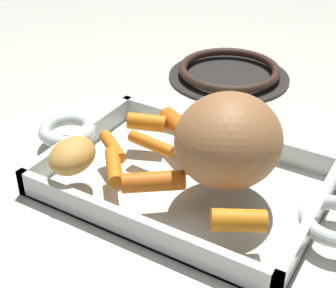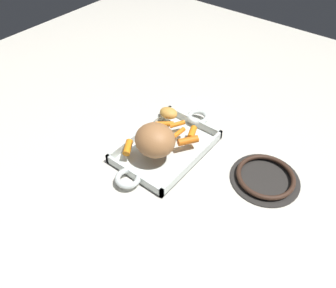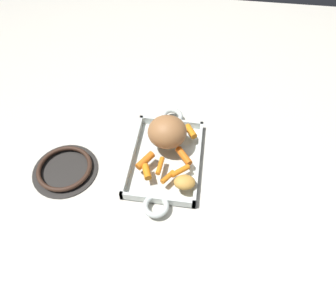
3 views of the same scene
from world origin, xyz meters
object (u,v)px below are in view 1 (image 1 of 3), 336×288
at_px(baby_carrot_long, 113,147).
at_px(baby_carrot_southwest, 152,144).
at_px(baby_carrot_southeast, 153,182).
at_px(baby_carrot_center_right, 114,167).
at_px(baby_carrot_northwest, 178,126).
at_px(stove_burner_rear, 229,72).
at_px(baby_carrot_northeast, 147,122).
at_px(baby_carrot_short, 238,220).
at_px(potato_corner, 72,156).
at_px(pork_roast, 230,138).
at_px(roasting_dish, 184,178).

bearing_deg(baby_carrot_long, baby_carrot_southwest, 38.38).
height_order(baby_carrot_southeast, baby_carrot_center_right, baby_carrot_southeast).
bearing_deg(baby_carrot_northwest, baby_carrot_southwest, -101.78).
distance_m(baby_carrot_southeast, stove_burner_rear, 0.37).
bearing_deg(stove_burner_rear, baby_carrot_northeast, -89.17).
xyz_separation_m(baby_carrot_northwest, stove_burner_rear, (-0.04, 0.25, -0.03)).
bearing_deg(baby_carrot_short, stove_burner_rear, 115.77).
xyz_separation_m(baby_carrot_northeast, baby_carrot_short, (0.18, -0.11, 0.00)).
height_order(baby_carrot_northwest, potato_corner, potato_corner).
height_order(pork_roast, baby_carrot_long, pork_roast).
height_order(baby_carrot_southeast, baby_carrot_southwest, baby_carrot_southeast).
distance_m(baby_carrot_northwest, baby_carrot_northeast, 0.04).
xyz_separation_m(baby_carrot_southwest, potato_corner, (-0.05, -0.08, 0.01)).
relative_size(pork_roast, baby_carrot_short, 2.31).
xyz_separation_m(baby_carrot_center_right, baby_carrot_northeast, (-0.02, 0.10, 0.00)).
distance_m(pork_roast, baby_carrot_southeast, 0.09).
relative_size(roasting_dish, baby_carrot_southeast, 6.33).
bearing_deg(pork_roast, potato_corner, -153.71).
bearing_deg(baby_carrot_northeast, baby_carrot_long, -96.25).
bearing_deg(baby_carrot_northwest, potato_corner, -116.72).
bearing_deg(baby_carrot_southeast, baby_carrot_northwest, 106.66).
height_order(baby_carrot_northeast, baby_carrot_short, baby_carrot_short).
bearing_deg(pork_roast, baby_carrot_southeast, -131.74).
relative_size(baby_carrot_center_right, baby_carrot_southwest, 0.99).
relative_size(baby_carrot_southeast, baby_carrot_center_right, 1.11).
relative_size(baby_carrot_northwest, baby_carrot_long, 1.27).
distance_m(baby_carrot_southwest, stove_burner_rear, 0.30).
bearing_deg(baby_carrot_long, baby_carrot_center_right, -52.34).
xyz_separation_m(baby_carrot_northwest, baby_carrot_center_right, (-0.02, -0.11, -0.00)).
distance_m(roasting_dish, baby_carrot_long, 0.09).
height_order(roasting_dish, baby_carrot_northeast, baby_carrot_northeast).
xyz_separation_m(baby_carrot_long, baby_carrot_northeast, (0.01, 0.06, 0.00)).
xyz_separation_m(roasting_dish, pork_roast, (0.05, 0.00, 0.07)).
bearing_deg(baby_carrot_southeast, potato_corner, -172.63).
distance_m(baby_carrot_long, stove_burner_rear, 0.32).
relative_size(baby_carrot_northwest, baby_carrot_short, 1.23).
height_order(roasting_dish, baby_carrot_short, baby_carrot_short).
relative_size(baby_carrot_long, baby_carrot_short, 0.97).
height_order(roasting_dish, baby_carrot_center_right, baby_carrot_center_right).
bearing_deg(baby_carrot_short, roasting_dish, 144.09).
height_order(baby_carrot_northeast, stove_burner_rear, baby_carrot_northeast).
distance_m(baby_carrot_center_right, baby_carrot_southwest, 0.06).
bearing_deg(roasting_dish, baby_carrot_northeast, 151.30).
height_order(baby_carrot_center_right, baby_carrot_southwest, same).
xyz_separation_m(roasting_dish, potato_corner, (-0.10, -0.07, 0.04)).
bearing_deg(baby_carrot_northeast, stove_burner_rear, 90.83).
relative_size(roasting_dish, stove_burner_rear, 2.11).
xyz_separation_m(baby_carrot_southeast, baby_carrot_short, (0.10, -0.01, 0.00)).
bearing_deg(potato_corner, roasting_dish, 34.88).
bearing_deg(baby_carrot_southeast, baby_carrot_southwest, 123.46).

